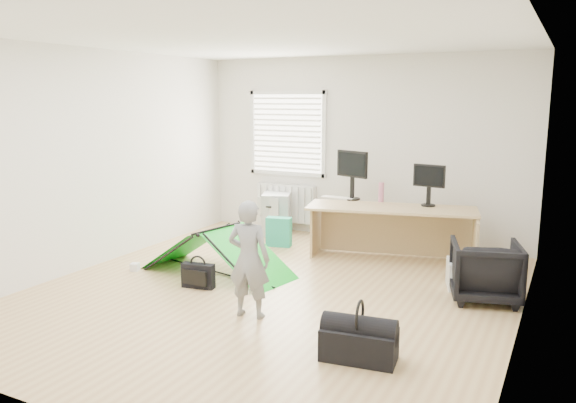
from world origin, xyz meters
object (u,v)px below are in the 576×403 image
at_px(person, 249,259).
at_px(duffel_bag, 359,344).
at_px(desk, 390,235).
at_px(monitor_right, 429,191).
at_px(office_chair, 485,271).
at_px(filing_cabinet, 277,213).
at_px(storage_crate, 473,275).
at_px(kite, 217,251).
at_px(thermos, 381,192).
at_px(laptop_bag, 198,276).
at_px(monitor_left, 352,182).

relative_size(person, duffel_bag, 1.90).
relative_size(desk, person, 1.85).
bearing_deg(monitor_right, office_chair, -44.25).
height_order(filing_cabinet, monitor_right, monitor_right).
height_order(monitor_right, duffel_bag, monitor_right).
height_order(monitor_right, storage_crate, monitor_right).
distance_m(desk, kite, 2.23).
relative_size(monitor_right, person, 0.36).
bearing_deg(thermos, kite, -130.68).
relative_size(desk, laptop_bag, 5.72).
distance_m(filing_cabinet, kite, 2.15).
bearing_deg(monitor_right, filing_cabinet, 178.98).
bearing_deg(person, monitor_left, -99.57).
relative_size(filing_cabinet, monitor_right, 1.56).
bearing_deg(kite, filing_cabinet, 110.33).
height_order(monitor_right, laptop_bag, monitor_right).
distance_m(desk, monitor_left, 0.93).
relative_size(monitor_left, monitor_right, 1.24).
height_order(thermos, laptop_bag, thermos).
height_order(thermos, kite, thermos).
relative_size(thermos, office_chair, 0.38).
bearing_deg(monitor_right, thermos, -172.22).
relative_size(filing_cabinet, kite, 0.36).
distance_m(desk, person, 2.50).
distance_m(storage_crate, duffel_bag, 2.29).
distance_m(monitor_left, duffel_bag, 3.42).
xyz_separation_m(kite, duffel_bag, (2.31, -1.37, -0.15)).
distance_m(office_chair, duffel_bag, 2.04).
height_order(thermos, person, person).
height_order(filing_cabinet, kite, filing_cabinet).
distance_m(thermos, storage_crate, 1.76).
distance_m(kite, duffel_bag, 2.69).
height_order(storage_crate, duffel_bag, storage_crate).
bearing_deg(monitor_left, desk, -3.00).
bearing_deg(filing_cabinet, thermos, -34.19).
relative_size(filing_cabinet, duffel_bag, 1.06).
height_order(office_chair, duffel_bag, office_chair).
distance_m(filing_cabinet, monitor_left, 1.60).
bearing_deg(filing_cabinet, kite, -102.83).
xyz_separation_m(filing_cabinet, monitor_right, (2.44, -0.41, 0.60)).
bearing_deg(desk, person, -118.54).
height_order(person, storage_crate, person).
xyz_separation_m(person, duffel_bag, (1.27, -0.39, -0.44)).
xyz_separation_m(office_chair, person, (-1.97, -1.51, 0.26)).
xyz_separation_m(monitor_right, laptop_bag, (-2.01, -2.24, -0.78)).
bearing_deg(filing_cabinet, monitor_left, -38.38).
height_order(monitor_right, thermos, monitor_right).
relative_size(monitor_right, duffel_bag, 0.68).
relative_size(thermos, person, 0.23).
bearing_deg(thermos, office_chair, -37.79).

